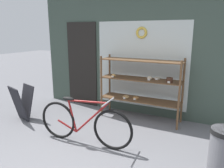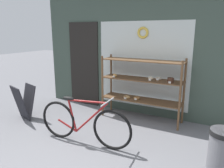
{
  "view_description": "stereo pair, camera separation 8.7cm",
  "coord_description": "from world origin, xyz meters",
  "px_view_note": "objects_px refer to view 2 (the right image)",
  "views": [
    {
      "loc": [
        1.79,
        -1.99,
        1.87
      ],
      "look_at": [
        0.16,
        1.27,
        0.99
      ],
      "focal_mm": 35.0,
      "sensor_mm": 36.0,
      "label": 1
    },
    {
      "loc": [
        1.87,
        -1.96,
        1.87
      ],
      "look_at": [
        0.16,
        1.27,
        0.99
      ],
      "focal_mm": 35.0,
      "sensor_mm": 36.0,
      "label": 2
    }
  ],
  "objects_px": {
    "sandwich_board": "(24,102)",
    "display_case": "(142,82)",
    "bicycle": "(83,123)",
    "trash_bin": "(223,153)"
  },
  "relations": [
    {
      "from": "bicycle",
      "to": "trash_bin",
      "type": "height_order",
      "value": "bicycle"
    },
    {
      "from": "display_case",
      "to": "bicycle",
      "type": "distance_m",
      "value": 1.61
    },
    {
      "from": "bicycle",
      "to": "trash_bin",
      "type": "bearing_deg",
      "value": -2.93
    },
    {
      "from": "display_case",
      "to": "bicycle",
      "type": "relative_size",
      "value": 1.0
    },
    {
      "from": "display_case",
      "to": "trash_bin",
      "type": "xyz_separation_m",
      "value": [
        1.62,
        -1.41,
        -0.46
      ]
    },
    {
      "from": "bicycle",
      "to": "sandwich_board",
      "type": "distance_m",
      "value": 1.8
    },
    {
      "from": "display_case",
      "to": "trash_bin",
      "type": "distance_m",
      "value": 2.2
    },
    {
      "from": "sandwich_board",
      "to": "bicycle",
      "type": "bearing_deg",
      "value": 8.66
    },
    {
      "from": "sandwich_board",
      "to": "display_case",
      "type": "bearing_deg",
      "value": 45.2
    },
    {
      "from": "bicycle",
      "to": "trash_bin",
      "type": "xyz_separation_m",
      "value": [
        2.12,
        0.05,
        0.0
      ]
    }
  ]
}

